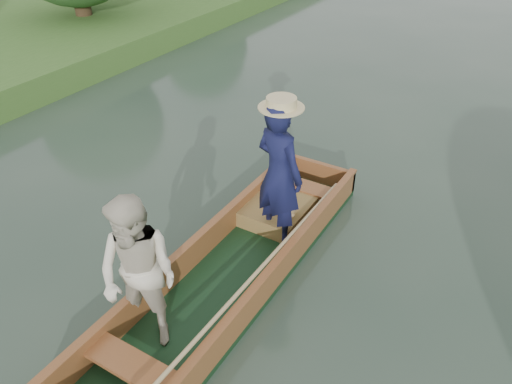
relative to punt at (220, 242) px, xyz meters
The scene contains 2 objects.
ground 0.66m from the punt, 42.81° to the left, with size 120.00×120.00×0.00m, color #283D30.
punt is the anchor object (origin of this frame).
Camera 1 is at (2.46, -3.51, 4.16)m, focal length 35.00 mm.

